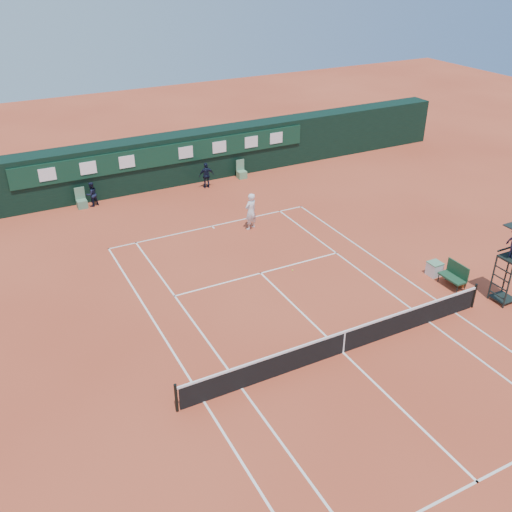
{
  "coord_description": "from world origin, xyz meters",
  "views": [
    {
      "loc": [
        -10.42,
        -13.15,
        13.09
      ],
      "look_at": [
        -0.45,
        6.0,
        1.2
      ],
      "focal_mm": 40.0,
      "sensor_mm": 36.0,
      "label": 1
    }
  ],
  "objects_px": {
    "cooler": "(434,269)",
    "tennis_net": "(344,341)",
    "player": "(251,212)",
    "player_bench": "(455,274)"
  },
  "relations": [
    {
      "from": "cooler",
      "to": "tennis_net",
      "type": "bearing_deg",
      "value": -158.54
    },
    {
      "from": "player_bench",
      "to": "cooler",
      "type": "height_order",
      "value": "player_bench"
    },
    {
      "from": "tennis_net",
      "to": "player",
      "type": "distance_m",
      "value": 10.81
    },
    {
      "from": "player_bench",
      "to": "tennis_net",
      "type": "bearing_deg",
      "value": -167.05
    },
    {
      "from": "player_bench",
      "to": "cooler",
      "type": "xyz_separation_m",
      "value": [
        -0.08,
        1.09,
        -0.27
      ]
    },
    {
      "from": "player_bench",
      "to": "player",
      "type": "relative_size",
      "value": 0.61
    },
    {
      "from": "tennis_net",
      "to": "player_bench",
      "type": "relative_size",
      "value": 10.75
    },
    {
      "from": "tennis_net",
      "to": "player",
      "type": "height_order",
      "value": "player"
    },
    {
      "from": "player_bench",
      "to": "player",
      "type": "height_order",
      "value": "player"
    },
    {
      "from": "tennis_net",
      "to": "cooler",
      "type": "distance_m",
      "value": 7.33
    }
  ]
}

